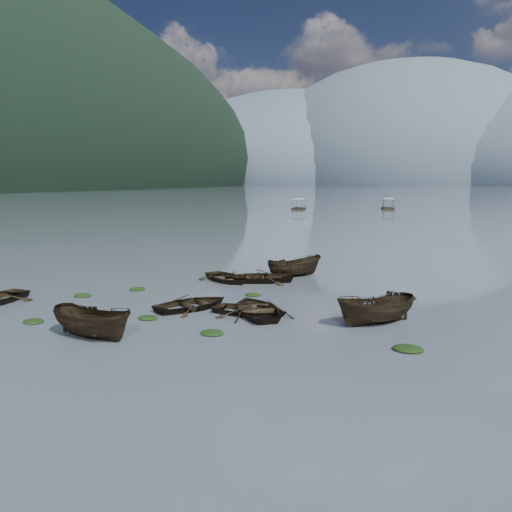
% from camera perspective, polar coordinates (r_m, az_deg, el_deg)
% --- Properties ---
extents(ground_plane, '(2400.00, 2400.00, 0.00)m').
position_cam_1_polar(ground_plane, '(21.60, -11.51, -9.74)').
color(ground_plane, '#505965').
extents(haze_mtn_a, '(520.00, 520.00, 280.00)m').
position_cam_1_polar(haze_mtn_a, '(956.52, 4.31, 8.17)').
color(haze_mtn_a, '#475666').
rests_on(haze_mtn_a, ground).
extents(haze_mtn_b, '(520.00, 520.00, 340.00)m').
position_cam_1_polar(haze_mtn_b, '(920.05, 16.46, 7.83)').
color(haze_mtn_b, '#475666').
rests_on(haze_mtn_b, ground).
extents(rowboat_1, '(4.76, 5.12, 0.86)m').
position_cam_1_polar(rowboat_1, '(26.94, -7.28, -5.95)').
color(rowboat_1, black).
rests_on(rowboat_1, ground).
extents(rowboat_2, '(4.46, 2.19, 1.65)m').
position_cam_1_polar(rowboat_2, '(23.01, -18.09, -8.86)').
color(rowboat_2, black).
rests_on(rowboat_2, ground).
extents(rowboat_3, '(5.14, 5.43, 0.91)m').
position_cam_1_polar(rowboat_3, '(25.69, 0.11, -6.60)').
color(rowboat_3, black).
rests_on(rowboat_3, ground).
extents(rowboat_4, '(3.97, 2.87, 0.81)m').
position_cam_1_polar(rowboat_4, '(25.56, -0.68, -6.68)').
color(rowboat_4, black).
rests_on(rowboat_4, ground).
extents(rowboat_5, '(4.22, 4.26, 1.68)m').
position_cam_1_polar(rowboat_5, '(24.50, 13.54, -7.60)').
color(rowboat_5, black).
rests_on(rowboat_5, ground).
extents(rowboat_6, '(5.13, 4.81, 0.87)m').
position_cam_1_polar(rowboat_6, '(33.89, -3.34, -2.88)').
color(rowboat_6, black).
rests_on(rowboat_6, ground).
extents(rowboat_7, '(5.53, 4.82, 0.96)m').
position_cam_1_polar(rowboat_7, '(33.72, 0.24, -2.92)').
color(rowboat_7, black).
rests_on(rowboat_7, ground).
extents(rowboat_8, '(4.14, 4.17, 1.65)m').
position_cam_1_polar(rowboat_8, '(35.59, 4.41, -2.33)').
color(rowboat_8, black).
rests_on(rowboat_8, ground).
extents(weed_clump_0, '(1.04, 0.85, 0.23)m').
position_cam_1_polar(weed_clump_0, '(26.37, -24.09, -6.96)').
color(weed_clump_0, black).
rests_on(weed_clump_0, ground).
extents(weed_clump_1, '(1.01, 0.81, 0.22)m').
position_cam_1_polar(weed_clump_1, '(25.29, -12.28, -7.05)').
color(weed_clump_1, black).
rests_on(weed_clump_1, ground).
extents(weed_clump_2, '(1.09, 0.88, 0.24)m').
position_cam_1_polar(weed_clump_2, '(22.44, -5.04, -8.90)').
color(weed_clump_2, black).
rests_on(weed_clump_2, ground).
extents(weed_clump_3, '(0.96, 0.81, 0.21)m').
position_cam_1_polar(weed_clump_3, '(29.63, -0.36, -4.54)').
color(weed_clump_3, black).
rests_on(weed_clump_3, ground).
extents(weed_clump_4, '(1.24, 0.98, 0.26)m').
position_cam_1_polar(weed_clump_4, '(21.22, 16.97, -10.29)').
color(weed_clump_4, black).
rests_on(weed_clump_4, ground).
extents(weed_clump_5, '(1.09, 0.88, 0.23)m').
position_cam_1_polar(weed_clump_5, '(31.09, -19.20, -4.40)').
color(weed_clump_5, black).
rests_on(weed_clump_5, ground).
extents(weed_clump_6, '(1.05, 0.88, 0.22)m').
position_cam_1_polar(weed_clump_6, '(31.96, -13.40, -3.80)').
color(weed_clump_6, black).
rests_on(weed_clump_6, ground).
extents(weed_clump_7, '(1.12, 0.89, 0.24)m').
position_cam_1_polar(weed_clump_7, '(30.15, 16.82, -4.68)').
color(weed_clump_7, black).
rests_on(weed_clump_7, ground).
extents(pontoon_left, '(3.37, 6.63, 2.44)m').
position_cam_1_polar(pontoon_left, '(118.81, 4.90, 5.32)').
color(pontoon_left, black).
rests_on(pontoon_left, ground).
extents(pontoon_centre, '(3.77, 6.92, 2.52)m').
position_cam_1_polar(pontoon_centre, '(122.97, 14.85, 5.18)').
color(pontoon_centre, black).
rests_on(pontoon_centre, ground).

